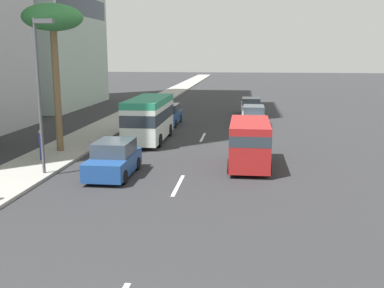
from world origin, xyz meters
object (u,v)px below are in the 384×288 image
at_px(car_sixth, 114,159).
at_px(car_second, 167,115).
at_px(palm_tree, 53,22).
at_px(van_lead, 250,141).
at_px(car_third, 251,106).
at_px(street_lamp, 40,80).
at_px(car_fifth, 253,116).
at_px(minibus_fourth, 149,117).
at_px(pedestrian_near_lamp, 41,143).

bearing_deg(car_sixth, car_second, -179.49).
bearing_deg(palm_tree, car_second, -21.25).
height_order(van_lead, car_second, van_lead).
distance_m(car_third, street_lamp, 25.58).
bearing_deg(car_third, car_fifth, -178.89).
distance_m(minibus_fourth, palm_tree, 8.48).
height_order(van_lead, car_sixth, van_lead).
relative_size(van_lead, car_second, 1.06).
bearing_deg(car_second, street_lamp, -10.62).
bearing_deg(palm_tree, car_fifth, -44.37).
xyz_separation_m(car_third, pedestrian_near_lamp, (-20.68, 11.31, 0.29)).
distance_m(van_lead, car_sixth, 6.87).
height_order(car_sixth, street_lamp, street_lamp).
xyz_separation_m(car_second, palm_tree, (-11.32, 4.40, 6.67)).
height_order(car_second, street_lamp, street_lamp).
relative_size(minibus_fourth, pedestrian_near_lamp, 4.11).
bearing_deg(pedestrian_near_lamp, car_fifth, 109.60).
bearing_deg(street_lamp, car_fifth, -31.22).
bearing_deg(street_lamp, pedestrian_near_lamp, 28.58).
height_order(car_third, minibus_fourth, minibus_fourth).
distance_m(minibus_fourth, street_lamp, 10.09).
relative_size(van_lead, pedestrian_near_lamp, 2.95).
height_order(minibus_fourth, car_fifth, minibus_fourth).
distance_m(car_second, pedestrian_near_lamp, 14.34).
bearing_deg(minibus_fourth, palm_tree, -46.05).
distance_m(car_fifth, street_lamp, 19.71).
bearing_deg(car_fifth, car_third, 1.11).
relative_size(van_lead, street_lamp, 0.67).
relative_size(palm_tree, street_lamp, 1.16).
relative_size(car_second, car_fifth, 1.00).
bearing_deg(car_fifth, minibus_fourth, 136.64).
distance_m(van_lead, car_fifth, 13.72).
relative_size(van_lead, car_third, 1.12).
bearing_deg(car_third, car_second, 135.82).
height_order(minibus_fourth, palm_tree, palm_tree).
xyz_separation_m(minibus_fourth, car_fifth, (7.39, -6.98, -0.82)).
height_order(car_third, street_lamp, street_lamp).
bearing_deg(van_lead, car_sixth, 110.39).
bearing_deg(van_lead, palm_tree, 79.35).
bearing_deg(car_second, minibus_fourth, 0.02).
distance_m(car_fifth, palm_tree, 17.60).
xyz_separation_m(car_third, palm_tree, (-18.38, 11.26, 6.70)).
xyz_separation_m(car_fifth, car_sixth, (-16.08, 6.84, 0.03)).
height_order(car_third, palm_tree, palm_tree).
height_order(car_second, pedestrian_near_lamp, pedestrian_near_lamp).
distance_m(car_second, car_sixth, 15.77).
bearing_deg(van_lead, car_fifth, -1.79).
height_order(car_sixth, pedestrian_near_lamp, pedestrian_near_lamp).
bearing_deg(pedestrian_near_lamp, van_lead, 60.25).
relative_size(pedestrian_near_lamp, palm_tree, 0.20).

